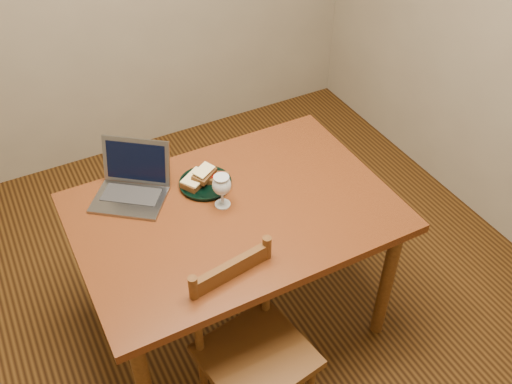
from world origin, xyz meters
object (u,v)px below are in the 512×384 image
milk_glass (222,191)px  chair (253,344)px  table (235,224)px  plate (205,183)px  laptop (133,181)px

milk_glass → chair: bearing=-103.5°
table → plate: 0.22m
chair → laptop: laptop is taller
chair → plate: (0.11, 0.64, 0.29)m
plate → milk_glass: bearing=-85.4°
plate → milk_glass: (0.01, -0.15, 0.07)m
milk_glass → plate: bearing=94.6°
chair → milk_glass: bearing=68.1°
plate → laptop: 0.31m
chair → milk_glass: 0.62m
table → plate: (-0.04, 0.20, 0.10)m
table → laptop: size_ratio=3.29×
plate → milk_glass: size_ratio=1.49×
milk_glass → laptop: 0.39m
chair → laptop: (-0.18, 0.74, 0.34)m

